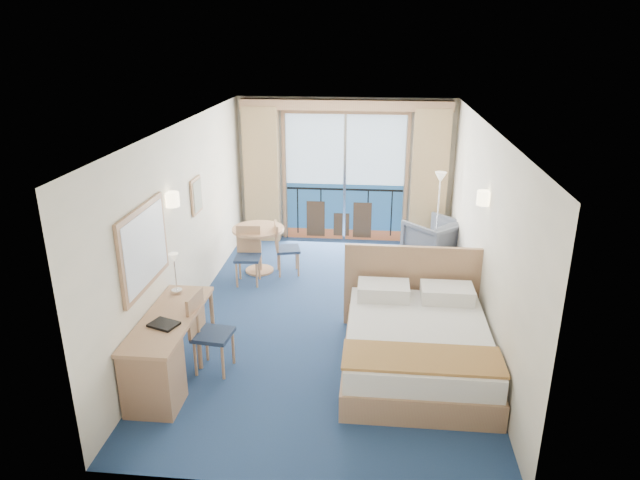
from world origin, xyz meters
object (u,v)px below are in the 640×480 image
Objects in this scene: table_chair_a at (283,245)px; table_chair_b at (248,251)px; floor_lamp at (439,194)px; desk at (157,366)px; nightstand at (455,296)px; bed at (417,343)px; round_table at (258,239)px; desk_chair at (206,328)px; armchair at (433,241)px.

table_chair_a is 0.98× the size of table_chair_b.
floor_lamp is 3.42m from table_chair_b.
table_chair_a reaches higher than desk.
table_chair_a is at bearing 155.07° from nightstand.
table_chair_b is at bearing 111.56° from table_chair_a.
desk is at bearing -161.47° from bed.
round_table is (-3.00, -0.89, -0.61)m from floor_lamp.
desk is at bearing 153.21° from table_chair_a.
desk_chair reaches higher than table_chair_a.
table_chair_b is at bearing -22.24° from armchair.
armchair is at bearing 93.87° from nightstand.
table_chair_b reaches higher than round_table.
nightstand is 0.35× the size of desk.
table_chair_b is (-0.50, -0.36, 0.01)m from table_chair_a.
table_chair_a is 0.62m from table_chair_b.
round_table is at bearing 5.92° from desk_chair.
desk_chair is at bearing 8.37° from armchair.
armchair is 0.82m from floor_lamp.
floor_lamp is (0.55, 3.57, 0.86)m from bed.
nightstand is at bearing -55.16° from desk_chair.
desk is 0.76m from desk_chair.
nightstand is 0.70× the size of round_table.
desk_chair reaches higher than table_chair_b.
nightstand is at bearing 65.91° from bed.
nightstand is 4.17m from desk.
desk_chair is 2.95m from table_chair_a.
floor_lamp is at bearing 53.22° from desk.
bed is 2.48× the size of table_chair_a.
floor_lamp is 4.94m from desk_chair.
bed reaches higher than nightstand.
table_chair_b is at bearing 84.77° from desk.
round_table reaches higher than nightstand.
table_chair_b is at bearing 138.29° from bed.
floor_lamp is 0.93× the size of desk.
desk_chair is at bearing -128.08° from floor_lamp.
desk_chair is at bearing 157.16° from table_chair_a.
round_table is (0.38, 3.63, 0.15)m from desk.
nightstand is 0.70× the size of armchair.
table_chair_b is at bearing -157.03° from floor_lamp.
table_chair_a is at bearing -2.28° from desk_chair.
armchair is at bearing 16.55° from table_chair_b.
desk_chair reaches higher than armchair.
armchair is at bearing 52.65° from desk.
round_table is at bearing 157.28° from nightstand.
bed is 1.41× the size of floor_lamp.
bed reaches higher than desk.
nightstand is at bearing -129.12° from table_chair_a.
desk is (-3.38, -4.52, -0.75)m from floor_lamp.
armchair is (-0.14, 2.01, 0.09)m from nightstand.
bed is at bearing 39.01° from armchair.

